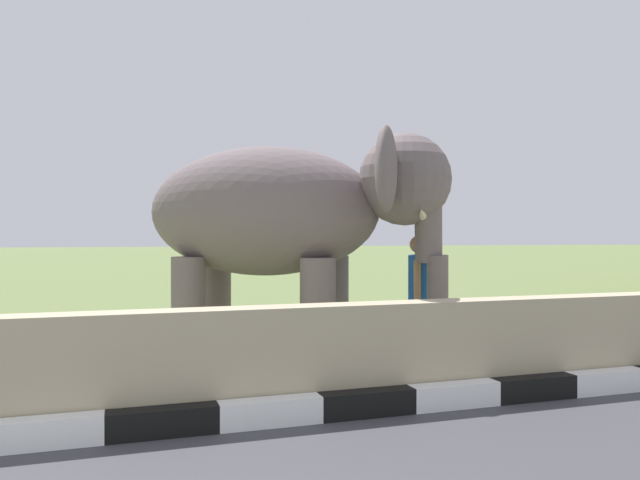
% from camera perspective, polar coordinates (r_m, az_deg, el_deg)
% --- Properties ---
extents(barrier_parapet, '(28.00, 0.36, 1.00)m').
position_cam_1_polar(barrier_parapet, '(5.61, -13.49, -11.41)').
color(barrier_parapet, tan).
rests_on(barrier_parapet, ground_plane).
extents(elephant, '(3.95, 3.49, 2.94)m').
position_cam_1_polar(elephant, '(8.08, -2.86, 2.33)').
color(elephant, '#695C5F').
rests_on(elephant, ground_plane).
extents(person_handler, '(0.41, 0.61, 1.66)m').
position_cam_1_polar(person_handler, '(8.31, 9.07, -4.64)').
color(person_handler, navy).
rests_on(person_handler, ground_plane).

